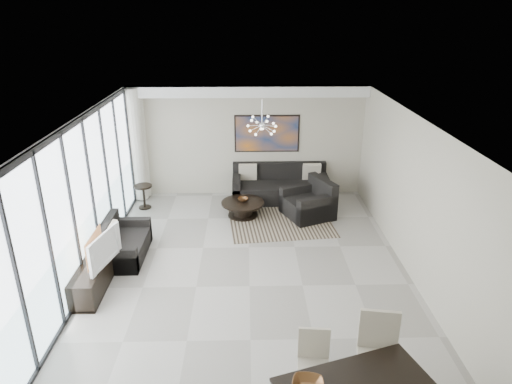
{
  "coord_description": "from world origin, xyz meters",
  "views": [
    {
      "loc": [
        -0.04,
        -6.99,
        4.65
      ],
      "look_at": [
        0.15,
        1.44,
        1.25
      ],
      "focal_mm": 32.0,
      "sensor_mm": 36.0,
      "label": 1
    }
  ],
  "objects_px": {
    "tv_console": "(94,275)",
    "coffee_table": "(243,208)",
    "television": "(100,248)",
    "sofa_main": "(280,188)"
  },
  "relations": [
    {
      "from": "tv_console",
      "to": "coffee_table",
      "type": "bearing_deg",
      "value": 48.58
    },
    {
      "from": "television",
      "to": "sofa_main",
      "type": "bearing_deg",
      "value": -27.42
    },
    {
      "from": "sofa_main",
      "to": "television",
      "type": "relative_size",
      "value": 2.43
    },
    {
      "from": "tv_console",
      "to": "television",
      "type": "xyz_separation_m",
      "value": [
        0.16,
        -0.01,
        0.54
      ]
    },
    {
      "from": "coffee_table",
      "to": "tv_console",
      "type": "xyz_separation_m",
      "value": [
        -2.63,
        -2.98,
        0.04
      ]
    },
    {
      "from": "coffee_table",
      "to": "sofa_main",
      "type": "xyz_separation_m",
      "value": [
        0.97,
        1.06,
        0.1
      ]
    },
    {
      "from": "sofa_main",
      "to": "tv_console",
      "type": "distance_m",
      "value": 5.41
    },
    {
      "from": "coffee_table",
      "to": "sofa_main",
      "type": "bearing_deg",
      "value": 47.48
    },
    {
      "from": "tv_console",
      "to": "television",
      "type": "relative_size",
      "value": 1.57
    },
    {
      "from": "tv_console",
      "to": "television",
      "type": "distance_m",
      "value": 0.56
    }
  ]
}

